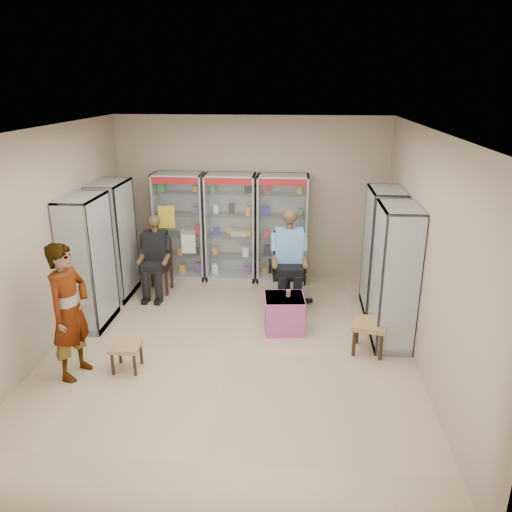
# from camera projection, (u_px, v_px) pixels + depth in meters

# --- Properties ---
(floor) EXTENTS (6.00, 6.00, 0.00)m
(floor) POSITION_uv_depth(u_px,v_px,m) (231.00, 352.00, 6.93)
(floor) COLOR tan
(floor) RESTS_ON ground
(room_shell) EXTENTS (5.02, 6.02, 3.01)m
(room_shell) POSITION_uv_depth(u_px,v_px,m) (228.00, 214.00, 6.28)
(room_shell) COLOR tan
(room_shell) RESTS_ON ground
(cabinet_back_left) EXTENTS (0.90, 0.50, 2.00)m
(cabinet_back_left) POSITION_uv_depth(u_px,v_px,m) (180.00, 227.00, 9.28)
(cabinet_back_left) COLOR #B1B4B8
(cabinet_back_left) RESTS_ON floor
(cabinet_back_mid) EXTENTS (0.90, 0.50, 2.00)m
(cabinet_back_mid) POSITION_uv_depth(u_px,v_px,m) (231.00, 228.00, 9.20)
(cabinet_back_mid) COLOR silver
(cabinet_back_mid) RESTS_ON floor
(cabinet_back_right) EXTENTS (0.90, 0.50, 2.00)m
(cabinet_back_right) POSITION_uv_depth(u_px,v_px,m) (282.00, 229.00, 9.12)
(cabinet_back_right) COLOR #A5A7AC
(cabinet_back_right) RESTS_ON floor
(cabinet_right_far) EXTENTS (0.90, 0.50, 2.00)m
(cabinet_right_far) POSITION_uv_depth(u_px,v_px,m) (382.00, 251.00, 7.93)
(cabinet_right_far) COLOR silver
(cabinet_right_far) RESTS_ON floor
(cabinet_right_near) EXTENTS (0.90, 0.50, 2.00)m
(cabinet_right_near) POSITION_uv_depth(u_px,v_px,m) (394.00, 277.00, 6.89)
(cabinet_right_near) COLOR #ADAFB4
(cabinet_right_near) RESTS_ON floor
(cabinet_left_far) EXTENTS (0.90, 0.50, 2.00)m
(cabinet_left_far) POSITION_uv_depth(u_px,v_px,m) (114.00, 240.00, 8.48)
(cabinet_left_far) COLOR #9EA1A5
(cabinet_left_far) RESTS_ON floor
(cabinet_left_near) EXTENTS (0.90, 0.50, 2.00)m
(cabinet_left_near) POSITION_uv_depth(u_px,v_px,m) (88.00, 262.00, 7.44)
(cabinet_left_near) COLOR silver
(cabinet_left_near) RESTS_ON floor
(wooden_chair) EXTENTS (0.42, 0.42, 0.94)m
(wooden_chair) POSITION_uv_depth(u_px,v_px,m) (158.00, 267.00, 8.78)
(wooden_chair) COLOR black
(wooden_chair) RESTS_ON floor
(seated_customer) EXTENTS (0.44, 0.60, 1.34)m
(seated_customer) POSITION_uv_depth(u_px,v_px,m) (157.00, 257.00, 8.67)
(seated_customer) COLOR black
(seated_customer) RESTS_ON floor
(office_chair) EXTENTS (0.72, 0.72, 1.21)m
(office_chair) POSITION_uv_depth(u_px,v_px,m) (288.00, 270.00, 8.25)
(office_chair) COLOR black
(office_chair) RESTS_ON floor
(seated_shopkeeper) EXTENTS (0.57, 0.75, 1.54)m
(seated_shopkeeper) POSITION_uv_depth(u_px,v_px,m) (289.00, 261.00, 8.15)
(seated_shopkeeper) COLOR #6186C0
(seated_shopkeeper) RESTS_ON floor
(pink_trunk) EXTENTS (0.62, 0.60, 0.54)m
(pink_trunk) POSITION_uv_depth(u_px,v_px,m) (284.00, 313.00, 7.46)
(pink_trunk) COLOR #B04677
(pink_trunk) RESTS_ON floor
(tea_glass) EXTENTS (0.07, 0.07, 0.10)m
(tea_glass) POSITION_uv_depth(u_px,v_px,m) (288.00, 293.00, 7.37)
(tea_glass) COLOR #601F08
(tea_glass) RESTS_ON pink_trunk
(woven_stool_a) EXTENTS (0.53, 0.53, 0.45)m
(woven_stool_a) POSITION_uv_depth(u_px,v_px,m) (369.00, 337.00, 6.87)
(woven_stool_a) COLOR #A68146
(woven_stool_a) RESTS_ON floor
(woven_stool_b) EXTENTS (0.37, 0.37, 0.36)m
(woven_stool_b) POSITION_uv_depth(u_px,v_px,m) (127.00, 357.00, 6.46)
(woven_stool_b) COLOR #AE8249
(woven_stool_b) RESTS_ON floor
(standing_man) EXTENTS (0.55, 0.72, 1.76)m
(standing_man) POSITION_uv_depth(u_px,v_px,m) (69.00, 311.00, 6.12)
(standing_man) COLOR gray
(standing_man) RESTS_ON floor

